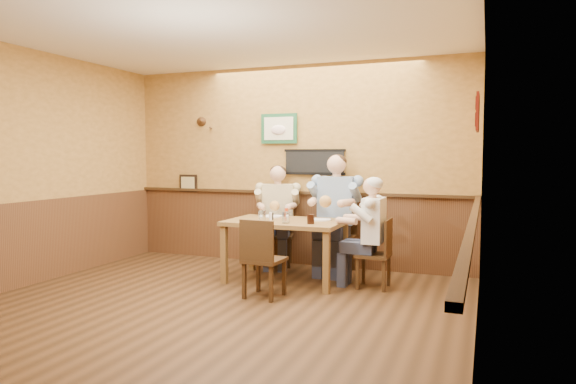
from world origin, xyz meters
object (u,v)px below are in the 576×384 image
(chair_back_left, at_px, (278,234))
(salt_shaker, at_px, (271,216))
(water_glass_mid, at_px, (286,217))
(water_glass_left, at_px, (262,216))
(chair_near_side, at_px, (264,258))
(diner_tan_shirt, at_px, (278,221))
(diner_white_elder, at_px, (374,238))
(cola_tumbler, at_px, (311,219))
(chair_back_right, at_px, (337,235))
(diner_blue_polo, at_px, (337,220))
(pepper_shaker, at_px, (272,216))
(dining_table, at_px, (286,228))
(hot_sauce_bottle, at_px, (286,213))
(chair_right_end, at_px, (374,253))

(chair_back_left, bearing_deg, salt_shaker, -89.99)
(water_glass_mid, bearing_deg, water_glass_left, 172.63)
(water_glass_left, bearing_deg, chair_near_side, -63.83)
(diner_tan_shirt, distance_m, diner_white_elder, 1.67)
(cola_tumbler, bearing_deg, water_glass_mid, -174.18)
(water_glass_mid, xyz_separation_m, cola_tumbler, (0.30, 0.03, -0.01))
(chair_back_left, bearing_deg, water_glass_left, -94.81)
(diner_white_elder, distance_m, cola_tumbler, 0.77)
(chair_back_right, xyz_separation_m, diner_blue_polo, (0.00, 0.00, 0.21))
(diner_blue_polo, xyz_separation_m, diner_white_elder, (0.62, -0.64, -0.12))
(diner_blue_polo, height_order, pepper_shaker, diner_blue_polo)
(diner_blue_polo, bearing_deg, chair_back_left, 175.82)
(diner_blue_polo, bearing_deg, salt_shaker, -127.84)
(dining_table, bearing_deg, diner_blue_polo, 57.18)
(dining_table, bearing_deg, hot_sauce_bottle, 66.07)
(chair_right_end, distance_m, chair_near_side, 1.31)
(chair_back_left, height_order, water_glass_mid, chair_back_left)
(chair_near_side, xyz_separation_m, diner_white_elder, (1.02, 0.82, 0.15))
(dining_table, relative_size, chair_back_right, 1.44)
(dining_table, distance_m, chair_right_end, 1.10)
(pepper_shaker, bearing_deg, chair_right_end, 4.30)
(diner_tan_shirt, distance_m, water_glass_mid, 1.17)
(hot_sauce_bottle, bearing_deg, chair_back_right, 57.05)
(chair_near_side, distance_m, diner_white_elder, 1.32)
(chair_back_right, relative_size, diner_tan_shirt, 0.77)
(chair_back_left, height_order, chair_near_side, chair_back_left)
(chair_back_right, height_order, pepper_shaker, chair_back_right)
(cola_tumbler, bearing_deg, chair_near_side, -122.13)
(salt_shaker, bearing_deg, hot_sauce_bottle, 20.79)
(chair_right_end, height_order, diner_tan_shirt, diner_tan_shirt)
(chair_back_left, bearing_deg, pepper_shaker, -88.90)
(diner_white_elder, bearing_deg, pepper_shaker, -85.24)
(diner_white_elder, relative_size, water_glass_left, 8.68)
(diner_tan_shirt, distance_m, cola_tumbler, 1.31)
(salt_shaker, bearing_deg, chair_right_end, 5.32)
(hot_sauce_bottle, xyz_separation_m, salt_shaker, (-0.18, -0.07, -0.03))
(diner_tan_shirt, height_order, water_glass_mid, diner_tan_shirt)
(water_glass_mid, bearing_deg, chair_right_end, 17.17)
(diner_blue_polo, relative_size, diner_white_elder, 1.20)
(chair_back_left, height_order, diner_tan_shirt, diner_tan_shirt)
(chair_back_right, bearing_deg, pepper_shaker, -128.25)
(diner_white_elder, height_order, water_glass_left, diner_white_elder)
(dining_table, height_order, cola_tumbler, cola_tumbler)
(diner_blue_polo, height_order, salt_shaker, diner_blue_polo)
(chair_right_end, height_order, pepper_shaker, pepper_shaker)
(chair_back_right, xyz_separation_m, water_glass_left, (-0.67, -0.90, 0.33))
(diner_tan_shirt, bearing_deg, water_glass_mid, -79.61)
(chair_back_right, xyz_separation_m, chair_near_side, (-0.40, -1.46, -0.06))
(chair_back_left, distance_m, diner_blue_polo, 0.92)
(dining_table, bearing_deg, chair_back_left, 118.32)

